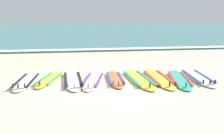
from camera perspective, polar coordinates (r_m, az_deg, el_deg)
The scene contains 12 objects.
ground_plane at distance 6.77m, azimuth -0.02°, elevation -3.94°, with size 80.00×80.00×0.00m, color beige.
sea at distance 42.78m, azimuth -7.37°, elevation 9.64°, with size 80.00×60.00×0.10m, color teal.
wave_foam_strip at distance 13.29m, azimuth -4.33°, elevation 4.26°, with size 80.00×0.78×0.11m, color white.
surfboard_0 at distance 7.28m, azimuth -20.59°, elevation -3.27°, with size 0.64×2.21×0.18m.
surfboard_1 at distance 7.28m, azimuth -15.31°, elevation -2.92°, with size 0.97×2.08×0.18m.
surfboard_2 at distance 7.04m, azimuth -9.80°, elevation -3.17°, with size 0.76×2.43×0.18m.
surfboard_3 at distance 6.92m, azimuth -4.76°, elevation -3.31°, with size 1.02×2.27×0.18m.
surfboard_4 at distance 7.06m, azimuth 0.78°, elevation -2.94°, with size 0.61×2.11×0.18m.
surfboard_5 at distance 7.11m, azimuth 6.67°, elevation -2.92°, with size 0.75×2.58×0.18m.
surfboard_6 at distance 7.29m, azimuth 11.54°, elevation -2.72°, with size 0.74×2.57×0.18m.
surfboard_7 at distance 7.33m, azimuth 16.51°, elevation -2.90°, with size 1.18×2.47×0.18m.
surfboard_8 at distance 7.77m, azimuth 20.59°, elevation -2.32°, with size 0.94×2.47×0.18m.
Camera 1 is at (-0.97, -6.43, 1.88)m, focal length 36.51 mm.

